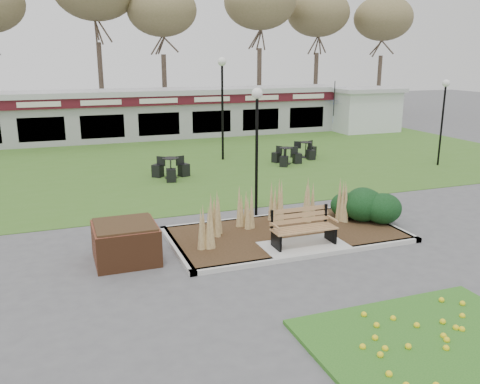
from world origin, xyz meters
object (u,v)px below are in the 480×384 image
object	(u,v)px
service_hut	(363,109)
patio_umbrella	(334,111)
bistro_set_c	(286,159)
lamp_post_mid_left	(257,124)
food_pavilion	(154,113)
lamp_post_mid_right	(222,86)
lamp_post_far_right	(444,103)
park_bench	(303,227)
brick_planter	(126,242)
bistro_set_b	(171,171)
bistro_set_d	(306,152)

from	to	relation	value
service_hut	patio_umbrella	world-z (taller)	service_hut
bistro_set_c	patio_umbrella	xyz separation A→B (m)	(7.16, 8.05, 1.11)
lamp_post_mid_left	food_pavilion	bearing A→B (deg)	89.68
service_hut	bistro_set_c	xyz separation A→B (m)	(-9.39, -8.05, -1.17)
food_pavilion	bistro_set_c	xyz separation A→B (m)	(4.11, -10.02, -1.20)
lamp_post_mid_left	lamp_post_mid_right	distance (m)	8.98
lamp_post_mid_left	lamp_post_far_right	world-z (taller)	lamp_post_mid_left
park_bench	brick_planter	xyz separation A→B (m)	(-4.40, 0.75, -0.11)
bistro_set_c	lamp_post_mid_right	bearing A→B (deg)	139.54
lamp_post_mid_left	lamp_post_mid_right	bearing A→B (deg)	78.27
lamp_post_mid_right	lamp_post_mid_left	bearing A→B (deg)	-101.73
lamp_post_mid_right	bistro_set_c	bearing A→B (deg)	-40.46
service_hut	bistro_set_c	distance (m)	12.43
brick_planter	service_hut	world-z (taller)	service_hut
lamp_post_mid_right	patio_umbrella	bearing A→B (deg)	32.28
service_hut	lamp_post_mid_left	distance (m)	20.15
lamp_post_mid_right	bistro_set_c	xyz separation A→B (m)	(2.38, -2.03, -3.21)
patio_umbrella	bistro_set_b	bearing A→B (deg)	-144.85
park_bench	lamp_post_mid_left	bearing A→B (deg)	91.81
bistro_set_c	bistro_set_b	bearing A→B (deg)	-170.69
patio_umbrella	food_pavilion	bearing A→B (deg)	170.12
brick_planter	lamp_post_mid_left	world-z (taller)	lamp_post_mid_left
service_hut	patio_umbrella	bearing A→B (deg)	180.00
lamp_post_mid_right	lamp_post_far_right	distance (m)	9.96
food_pavilion	bistro_set_d	world-z (taller)	food_pavilion
brick_planter	service_hut	xyz separation A→B (m)	(17.90, 17.00, 0.97)
lamp_post_mid_left	service_hut	bearing A→B (deg)	47.43
food_pavilion	service_hut	bearing A→B (deg)	-8.27
bistro_set_b	bistro_set_d	bearing A→B (deg)	15.61
bistro_set_c	patio_umbrella	distance (m)	10.84
patio_umbrella	park_bench	bearing A→B (deg)	-122.41
park_bench	lamp_post_mid_right	distance (m)	12.20
brick_planter	bistro_set_d	distance (m)	14.22
park_bench	bistro_set_b	world-z (taller)	park_bench
park_bench	bistro_set_c	world-z (taller)	park_bench
food_pavilion	lamp_post_mid_left	distance (m)	16.82
lamp_post_mid_left	lamp_post_mid_right	xyz separation A→B (m)	(1.82, 8.77, 0.61)
food_pavilion	patio_umbrella	bearing A→B (deg)	-9.88
brick_planter	lamp_post_mid_left	bearing A→B (deg)	27.06
bistro_set_c	bistro_set_d	size ratio (longest dim) A/B	1.00
park_bench	lamp_post_far_right	distance (m)	12.88
service_hut	lamp_post_mid_right	xyz separation A→B (m)	(-11.77, -6.03, 2.03)
service_hut	bistro_set_c	size ratio (longest dim) A/B	3.05
lamp_post_far_right	bistro_set_b	bearing A→B (deg)	171.97
bistro_set_d	patio_umbrella	size ratio (longest dim) A/B	0.65
food_pavilion	service_hut	xyz separation A→B (m)	(13.50, -1.96, -0.03)
bistro_set_d	lamp_post_mid_left	bearing A→B (deg)	-126.42
bistro_set_b	lamp_post_mid_right	bearing A→B (deg)	42.61
lamp_post_far_right	lamp_post_mid_right	bearing A→B (deg)	152.21
lamp_post_mid_left	bistro_set_b	size ratio (longest dim) A/B	2.54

